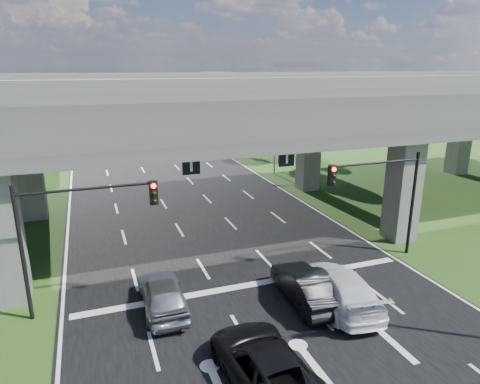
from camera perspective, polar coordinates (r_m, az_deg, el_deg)
ground at (r=19.14m, az=5.44°, el=-17.02°), size 160.00×160.00×0.00m
road at (r=27.44m, az=-3.50°, el=-6.08°), size 18.00×120.00×0.03m
overpass at (r=27.38m, az=-5.00°, el=10.96°), size 80.00×15.00×10.00m
signal_right at (r=24.40m, az=18.53°, el=0.53°), size 5.76×0.54×6.00m
signal_left at (r=19.37m, az=-21.12°, el=-3.82°), size 5.76×0.54×6.00m
streetlight_far at (r=42.25m, az=4.24°, el=10.12°), size 3.38×0.25×10.00m
streetlight_beyond at (r=57.16m, az=-2.42°, el=11.83°), size 3.38×0.25×10.00m
tree_left_far at (r=56.90m, az=-26.14°, el=9.45°), size 4.80×4.80×8.32m
tree_right_near at (r=47.24m, az=5.52°, el=9.12°), size 4.20×4.20×7.28m
tree_right_mid at (r=55.74m, az=4.79°, el=9.93°), size 3.91×3.90×6.76m
tree_right_far at (r=61.64m, az=-1.80°, el=11.22°), size 4.50×4.50×7.80m
car_silver at (r=19.83m, az=-10.22°, el=-13.18°), size 1.98×4.67×1.57m
car_dark at (r=20.33m, az=8.76°, el=-12.27°), size 1.95×4.92×1.59m
car_white at (r=20.43m, az=13.11°, el=-12.30°), size 2.96×5.89×1.64m
car_trailing at (r=15.70m, az=3.31°, el=-21.97°), size 2.89×5.63×1.52m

